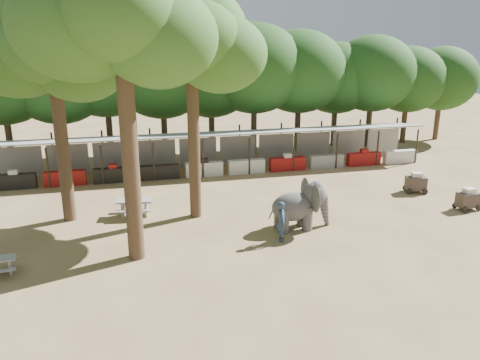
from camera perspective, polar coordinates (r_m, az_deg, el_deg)
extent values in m
plane|color=brown|center=(18.68, 6.78, -9.99)|extent=(100.00, 100.00, 0.00)
cube|color=#919599|center=(30.74, -2.24, 5.70)|extent=(28.00, 2.99, 0.39)
cylinder|color=#2D2319|center=(29.82, -26.06, 1.08)|extent=(0.12, 0.12, 2.40)
cylinder|color=#2D2319|center=(32.34, -25.18, 2.67)|extent=(0.12, 0.12, 2.80)
cube|color=black|center=(30.24, -25.79, -0.16)|extent=(2.38, 0.50, 0.90)
cube|color=gray|center=(32.38, -25.11, 1.96)|extent=(2.52, 0.12, 2.00)
cylinder|color=#2D2319|center=(29.34, -20.73, 1.48)|extent=(0.12, 0.12, 2.40)
cylinder|color=#2D2319|center=(31.90, -20.26, 3.05)|extent=(0.12, 0.12, 2.80)
cube|color=maroon|center=(29.77, -20.53, 0.21)|extent=(2.38, 0.50, 0.90)
cube|color=gray|center=(31.94, -20.20, 2.34)|extent=(2.52, 0.12, 2.00)
cylinder|color=#2D2319|center=(29.12, -15.27, 1.87)|extent=(0.12, 0.12, 2.40)
cylinder|color=#2D2319|center=(31.70, -15.23, 3.42)|extent=(0.12, 0.12, 2.80)
cube|color=black|center=(29.55, -15.15, 0.58)|extent=(2.38, 0.50, 0.90)
cube|color=gray|center=(31.74, -15.18, 2.70)|extent=(2.52, 0.12, 2.00)
cylinder|color=#2D2319|center=(29.16, -9.77, 2.24)|extent=(0.12, 0.12, 2.40)
cylinder|color=#2D2319|center=(31.74, -10.18, 3.77)|extent=(0.12, 0.12, 2.80)
cube|color=black|center=(29.60, -9.74, 0.96)|extent=(2.38, 0.50, 0.90)
cube|color=gray|center=(31.78, -10.13, 3.05)|extent=(2.52, 0.12, 2.00)
cylinder|color=#2D2319|center=(29.48, -4.34, 2.60)|extent=(0.12, 0.12, 2.40)
cylinder|color=#2D2319|center=(32.03, -5.17, 4.08)|extent=(0.12, 0.12, 2.80)
cube|color=silver|center=(29.91, -4.39, 1.32)|extent=(2.38, 0.50, 0.90)
cube|color=gray|center=(32.07, -5.13, 3.36)|extent=(2.52, 0.12, 2.00)
cylinder|color=#2D2319|center=(30.05, 0.94, 2.92)|extent=(0.12, 0.12, 2.40)
cylinder|color=#2D2319|center=(32.56, -0.28, 4.35)|extent=(0.12, 0.12, 2.80)
cube|color=silver|center=(30.47, 0.81, 1.65)|extent=(2.38, 0.50, 0.90)
cube|color=gray|center=(32.60, -0.26, 3.65)|extent=(2.52, 0.12, 2.00)
cylinder|color=#2D2319|center=(30.87, 5.97, 3.20)|extent=(0.12, 0.12, 2.40)
cylinder|color=#2D2319|center=(33.31, 4.42, 4.59)|extent=(0.12, 0.12, 2.80)
cube|color=maroon|center=(31.28, 5.78, 1.97)|extent=(2.38, 0.50, 0.90)
cube|color=gray|center=(33.35, 4.43, 3.90)|extent=(2.52, 0.12, 2.00)
cylinder|color=#2D2319|center=(31.91, 10.72, 3.44)|extent=(0.12, 0.12, 2.40)
cylinder|color=#2D2319|center=(34.28, 8.89, 4.78)|extent=(0.12, 0.12, 2.80)
cube|color=gray|center=(32.31, 10.47, 2.25)|extent=(2.38, 0.50, 0.90)
cube|color=gray|center=(34.32, 8.89, 4.11)|extent=(2.52, 0.12, 2.00)
cylinder|color=#2D2319|center=(33.16, 15.14, 3.64)|extent=(0.12, 0.12, 2.40)
cylinder|color=#2D2319|center=(35.45, 13.08, 4.94)|extent=(0.12, 0.12, 2.80)
cube|color=maroon|center=(33.54, 14.84, 2.49)|extent=(2.38, 0.50, 0.90)
cube|color=gray|center=(35.48, 13.08, 4.29)|extent=(2.52, 0.12, 2.00)
cylinder|color=#2D2319|center=(34.59, 19.22, 3.81)|extent=(0.12, 0.12, 2.40)
cylinder|color=#2D2319|center=(36.79, 17.00, 5.06)|extent=(0.12, 0.12, 2.80)
cube|color=silver|center=(34.96, 18.89, 2.71)|extent=(2.38, 0.50, 0.90)
cube|color=gray|center=(36.82, 16.98, 4.43)|extent=(2.52, 0.12, 2.00)
cylinder|color=#332316|center=(23.05, -21.09, 6.21)|extent=(0.60, 0.60, 9.20)
cone|color=#332316|center=(22.77, -22.34, 17.65)|extent=(0.57, 0.57, 2.88)
ellipsoid|color=#214D17|center=(23.27, -25.36, 13.84)|extent=(4.80, 4.80, 3.94)
ellipsoid|color=#214D17|center=(22.05, -18.87, 13.41)|extent=(4.20, 4.20, 3.44)
ellipsoid|color=#214D17|center=(23.82, -21.28, 15.78)|extent=(5.20, 5.20, 4.26)
ellipsoid|color=#214D17|center=(21.46, -22.49, 14.87)|extent=(3.80, 3.80, 3.12)
ellipsoid|color=#214D17|center=(23.00, -23.05, 17.60)|extent=(4.40, 4.40, 3.61)
cylinder|color=#332316|center=(17.84, -13.47, 6.07)|extent=(0.64, 0.64, 10.40)
ellipsoid|color=#214D17|center=(17.92, -18.99, 17.41)|extent=(4.80, 4.80, 3.94)
ellipsoid|color=#214D17|center=(17.01, -9.98, 16.76)|extent=(4.20, 4.20, 3.44)
ellipsoid|color=#214D17|center=(18.70, -13.80, 19.59)|extent=(5.20, 5.20, 4.26)
ellipsoid|color=#214D17|center=(16.28, -14.36, 18.99)|extent=(3.80, 3.80, 3.12)
cylinder|color=#332316|center=(22.07, -5.72, 7.35)|extent=(0.56, 0.56, 9.60)
cone|color=#332316|center=(21.82, -6.10, 19.88)|extent=(0.53, 0.53, 3.00)
ellipsoid|color=#214D17|center=(21.93, -9.87, 15.96)|extent=(4.80, 4.80, 3.94)
ellipsoid|color=#214D17|center=(21.41, -2.42, 15.09)|extent=(4.20, 4.20, 3.44)
ellipsoid|color=#214D17|center=(22.90, -5.92, 17.63)|extent=(5.20, 5.20, 4.26)
ellipsoid|color=#214D17|center=(20.50, -5.47, 16.92)|extent=(3.80, 3.80, 3.12)
ellipsoid|color=#214D17|center=(21.97, -7.00, 19.73)|extent=(4.40, 4.40, 3.61)
cylinder|color=#332316|center=(35.90, -25.38, 4.67)|extent=(0.44, 0.44, 3.74)
ellipsoid|color=#0E330B|center=(35.42, -26.12, 10.45)|extent=(6.46, 5.95, 5.61)
cylinder|color=#332316|center=(35.38, -20.09, 5.11)|extent=(0.44, 0.44, 3.74)
ellipsoid|color=#0E330B|center=(34.90, -20.69, 10.99)|extent=(6.46, 5.95, 5.61)
cylinder|color=#332316|center=(35.17, -14.67, 5.52)|extent=(0.44, 0.44, 3.74)
ellipsoid|color=#0E330B|center=(34.68, -15.12, 11.45)|extent=(6.46, 5.95, 5.61)
cylinder|color=#332316|center=(35.27, -9.24, 5.88)|extent=(0.44, 0.44, 3.74)
ellipsoid|color=#0E330B|center=(34.79, -9.52, 11.80)|extent=(6.46, 5.95, 5.61)
cylinder|color=#332316|center=(35.69, -3.87, 6.18)|extent=(0.44, 0.44, 3.74)
ellipsoid|color=#0E330B|center=(35.21, -3.99, 12.04)|extent=(6.46, 5.95, 5.61)
cylinder|color=#332316|center=(36.40, 1.33, 6.42)|extent=(0.44, 0.44, 3.74)
ellipsoid|color=#0E330B|center=(35.94, 1.37, 12.17)|extent=(6.46, 5.95, 5.61)
cylinder|color=#332316|center=(37.41, 6.30, 6.60)|extent=(0.44, 0.44, 3.74)
ellipsoid|color=#0E330B|center=(36.95, 6.48, 12.19)|extent=(6.46, 5.95, 5.61)
cylinder|color=#332316|center=(38.67, 10.97, 6.73)|extent=(0.44, 0.44, 3.74)
ellipsoid|color=#0E330B|center=(38.23, 11.28, 12.13)|extent=(6.46, 5.95, 5.61)
cylinder|color=#332316|center=(40.17, 15.33, 6.81)|extent=(0.44, 0.44, 3.74)
ellipsoid|color=#0E330B|center=(39.75, 15.74, 12.00)|extent=(6.46, 5.95, 5.61)
cylinder|color=#332316|center=(41.89, 19.35, 6.84)|extent=(0.44, 0.44, 3.74)
ellipsoid|color=#0E330B|center=(41.48, 19.84, 11.81)|extent=(6.46, 5.95, 5.61)
cylinder|color=#332316|center=(43.79, 23.04, 6.85)|extent=(0.44, 0.44, 3.74)
ellipsoid|color=#0E330B|center=(43.40, 23.60, 11.59)|extent=(6.46, 5.95, 5.61)
ellipsoid|color=#3F3C3C|center=(21.45, 6.55, -3.25)|extent=(2.07, 1.22, 1.33)
cylinder|color=#3F3C3C|center=(21.17, 5.37, -4.97)|extent=(0.48, 0.48, 1.13)
cylinder|color=#3F3C3C|center=(21.72, 4.81, -4.38)|extent=(0.48, 0.48, 1.13)
cylinder|color=#3F3C3C|center=(21.56, 8.21, -4.67)|extent=(0.48, 0.48, 1.13)
cylinder|color=#3F3C3C|center=(22.10, 7.59, -4.09)|extent=(0.48, 0.48, 1.13)
ellipsoid|color=#3F3C3C|center=(21.65, 9.01, -1.83)|extent=(1.15, 0.93, 1.23)
ellipsoid|color=#3F3C3C|center=(21.05, 9.17, -2.29)|extent=(0.20, 1.01, 1.27)
ellipsoid|color=#3F3C3C|center=(22.10, 7.95, -1.31)|extent=(0.20, 1.01, 1.27)
cone|color=#3F3C3C|center=(22.17, 10.34, -3.79)|extent=(0.51, 0.51, 1.40)
imported|color=#26384C|center=(20.21, 5.10, -5.04)|extent=(0.55, 0.72, 1.78)
cube|color=gray|center=(19.62, -26.17, -9.34)|extent=(0.15, 0.53, 0.62)
cube|color=gray|center=(23.54, -12.77, -2.43)|extent=(1.78, 1.02, 0.07)
cube|color=gray|center=(23.76, -14.05, -3.41)|extent=(0.21, 0.68, 0.78)
cube|color=gray|center=(23.61, -11.36, -3.35)|extent=(0.21, 0.68, 0.78)
cube|color=gray|center=(23.08, -12.90, -3.72)|extent=(1.70, 0.53, 0.06)
cube|color=gray|center=(24.23, -12.55, -2.71)|extent=(1.70, 0.53, 0.06)
cube|color=#342A25|center=(26.57, 26.02, -2.17)|extent=(1.11, 0.70, 0.75)
cylinder|color=black|center=(26.15, 25.74, -3.28)|extent=(0.32, 0.08, 0.32)
cylinder|color=black|center=(26.73, 27.09, -3.06)|extent=(0.32, 0.08, 0.32)
cylinder|color=black|center=(26.64, 24.73, -2.81)|extent=(0.32, 0.08, 0.32)
cylinder|color=black|center=(27.21, 26.08, -2.60)|extent=(0.32, 0.08, 0.32)
cube|color=silver|center=(26.43, 26.15, -1.18)|extent=(0.56, 0.46, 0.27)
cube|color=#342A25|center=(28.38, 20.64, -0.38)|extent=(1.24, 0.95, 0.77)
cylinder|color=black|center=(28.03, 19.92, -1.33)|extent=(0.33, 0.16, 0.33)
cylinder|color=black|center=(28.29, 21.62, -1.34)|extent=(0.33, 0.16, 0.33)
cylinder|color=black|center=(28.68, 19.52, -0.89)|extent=(0.33, 0.16, 0.33)
cylinder|color=black|center=(28.95, 21.19, -0.90)|extent=(0.33, 0.16, 0.33)
cube|color=silver|center=(28.25, 20.74, 0.58)|extent=(0.65, 0.58, 0.27)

